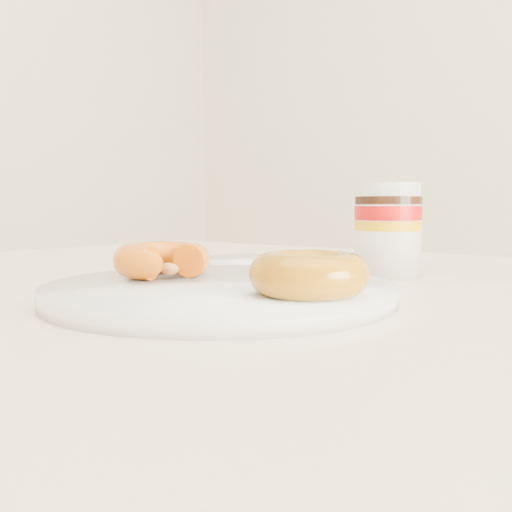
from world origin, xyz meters
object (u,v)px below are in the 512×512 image
Objects in this scene: dining_table at (346,364)px; donut_bitten at (162,260)px; donut_whole at (309,274)px; dark_jar at (384,238)px; plate at (221,291)px; blue_rim_saucer at (250,264)px; nutella_jar at (388,227)px.

donut_bitten reaches higher than dining_table.
donut_whole is at bearing -20.68° from donut_bitten.
donut_whole is at bearing -73.77° from dark_jar.
blue_rim_saucer is at bearing 122.30° from plate.
dark_jar is (-0.04, 0.17, 0.12)m from dining_table.
donut_whole is at bearing -42.89° from blue_rim_saucer.
plate is 0.10m from donut_whole.
nutella_jar is 0.09m from dark_jar.
plate is at bearing -16.60° from donut_bitten.
blue_rim_saucer is at bearing 137.11° from donut_whole.
plate reaches higher than dining_table.
blue_rim_saucer is (-0.12, -0.13, -0.03)m from dark_jar.
plate is 0.25m from nutella_jar.
nutella_jar reaches higher than donut_bitten.
dark_jar is (0.07, 0.32, 0.01)m from donut_bitten.
donut_whole is at bearing -70.77° from dining_table.
dark_jar is at bearing 59.62° from donut_bitten.
blue_rim_saucer is at bearing -134.25° from dark_jar.
plate is (-0.04, -0.15, 0.09)m from dining_table.
plate is 2.81× the size of nutella_jar.
nutella_jar is 0.18m from blue_rim_saucer.
donut_bitten is 0.33m from dark_jar.
dining_table is at bearing 74.17° from plate.
blue_rim_saucer is at bearing -164.03° from nutella_jar.
donut_bitten is at bearing -127.54° from dining_table.
nutella_jar is at bearing 89.59° from dining_table.
donut_bitten reaches higher than plate.
donut_bitten is at bearing -115.52° from nutella_jar.
dark_jar reaches higher than dining_table.
dining_table is 15.48× the size of donut_whole.
dark_jar is (0.00, 0.32, 0.03)m from plate.
nutella_jar is at bearing 47.05° from donut_bitten.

